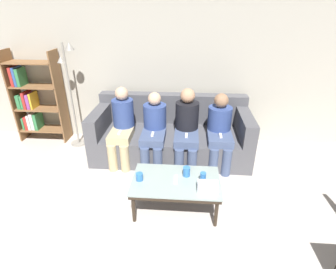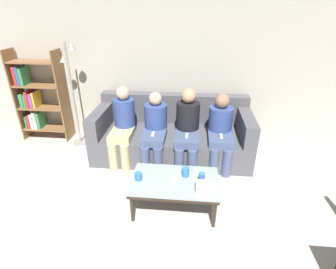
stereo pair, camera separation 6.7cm
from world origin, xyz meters
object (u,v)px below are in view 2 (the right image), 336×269
at_px(cup_near_right, 138,176).
at_px(cup_near_left, 202,178).
at_px(couch, 172,135).
at_px(game_remote, 175,179).
at_px(bookshelf, 36,99).
at_px(coffee_table, 175,183).
at_px(seated_person_mid_right, 187,126).
at_px(seated_person_right_end, 220,129).
at_px(tissue_box, 206,187).
at_px(seated_person_left_end, 123,123).
at_px(standing_lamp, 73,85).
at_px(seated_person_mid_left, 155,127).
at_px(cup_far_center, 186,172).

bearing_deg(cup_near_right, cup_near_left, 1.68).
xyz_separation_m(couch, cup_near_left, (0.44, -1.28, 0.14)).
xyz_separation_m(cup_near_right, game_remote, (0.41, 0.03, -0.03)).
relative_size(couch, bookshelf, 1.54).
distance_m(coffee_table, seated_person_mid_right, 1.08).
height_order(bookshelf, seated_person_right_end, bookshelf).
distance_m(couch, tissue_box, 1.52).
distance_m(game_remote, seated_person_right_end, 1.21).
bearing_deg(seated_person_right_end, couch, 162.46).
xyz_separation_m(coffee_table, seated_person_left_end, (-0.85, 1.05, 0.23)).
distance_m(coffee_table, cup_near_right, 0.42).
distance_m(standing_lamp, seated_person_mid_right, 1.93).
height_order(couch, seated_person_mid_right, seated_person_mid_right).
height_order(couch, seated_person_mid_left, seated_person_mid_left).
distance_m(coffee_table, seated_person_mid_left, 1.12).
relative_size(couch, standing_lamp, 1.40).
bearing_deg(cup_far_center, seated_person_left_end, 135.30).
bearing_deg(seated_person_mid_right, couch, 135.76).
bearing_deg(bookshelf, seated_person_mid_left, -15.09).
distance_m(standing_lamp, seated_person_mid_left, 1.50).
relative_size(cup_far_center, seated_person_right_end, 0.11).
distance_m(coffee_table, seated_person_left_end, 1.37).
xyz_separation_m(tissue_box, seated_person_mid_right, (-0.24, 1.20, 0.15)).
bearing_deg(seated_person_left_end, seated_person_right_end, 0.09).
bearing_deg(cup_near_left, seated_person_mid_right, 100.62).
xyz_separation_m(cup_far_center, seated_person_left_end, (-0.97, 0.96, 0.14)).
bearing_deg(seated_person_left_end, game_remote, -51.01).
bearing_deg(coffee_table, seated_person_mid_left, 109.84).
bearing_deg(seated_person_right_end, cup_near_right, -132.38).
xyz_separation_m(coffee_table, cup_near_left, (0.30, -0.01, 0.10)).
relative_size(coffee_table, seated_person_mid_right, 0.89).
relative_size(cup_near_right, bookshelf, 0.06).
xyz_separation_m(coffee_table, standing_lamp, (-1.73, 1.47, 0.68)).
height_order(coffee_table, bookshelf, bookshelf).
distance_m(tissue_box, game_remote, 0.38).
height_order(cup_near_left, seated_person_right_end, seated_person_right_end).
distance_m(coffee_table, cup_far_center, 0.18).
bearing_deg(cup_near_right, coffee_table, 4.02).
bearing_deg(seated_person_right_end, bookshelf, 169.74).
xyz_separation_m(coffee_table, game_remote, (0.00, 0.00, 0.05)).
bearing_deg(couch, game_remote, -83.92).
relative_size(couch, cup_near_right, 27.16).
bearing_deg(tissue_box, seated_person_left_end, 134.75).
distance_m(cup_far_center, bookshelf, 3.03).
bearing_deg(standing_lamp, seated_person_right_end, -10.17).
bearing_deg(coffee_table, cup_far_center, 38.80).
bearing_deg(seated_person_right_end, coffee_table, -118.76).
xyz_separation_m(coffee_table, cup_far_center, (0.12, 0.09, 0.10)).
relative_size(game_remote, seated_person_right_end, 0.14).
relative_size(seated_person_left_end, seated_person_mid_right, 1.00).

